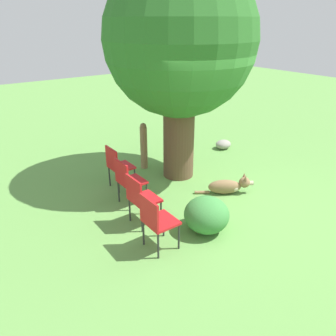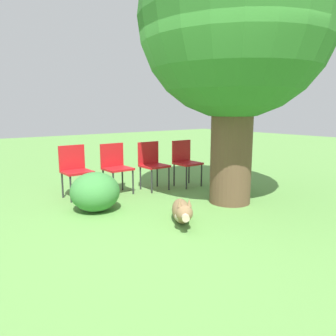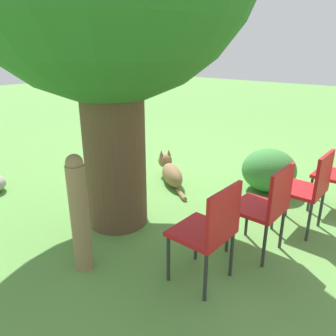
{
  "view_description": "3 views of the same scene",
  "coord_description": "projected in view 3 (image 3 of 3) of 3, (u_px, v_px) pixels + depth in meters",
  "views": [
    {
      "loc": [
        -4.13,
        -3.79,
        3.05
      ],
      "look_at": [
        -0.95,
        0.59,
        0.59
      ],
      "focal_mm": 35.0,
      "sensor_mm": 36.0,
      "label": 1
    },
    {
      "loc": [
        3.14,
        -2.62,
        1.44
      ],
      "look_at": [
        -1.18,
        0.74,
        0.47
      ],
      "focal_mm": 35.0,
      "sensor_mm": 36.0,
      "label": 2
    },
    {
      "loc": [
        -2.71,
        3.32,
        1.81
      ],
      "look_at": [
        0.02,
        0.1,
        0.25
      ],
      "focal_mm": 35.0,
      "sensor_mm": 36.0,
      "label": 3
    }
  ],
  "objects": [
    {
      "name": "ground_plane",
      "position": [
        174.0,
        183.0,
        4.65
      ],
      "size": [
        30.0,
        30.0,
        0.0
      ],
      "primitive_type": "plane",
      "color": "#609947"
    },
    {
      "name": "dog",
      "position": [
        171.0,
        172.0,
        4.63
      ],
      "size": [
        0.96,
        0.7,
        0.4
      ],
      "rotation": [
        0.0,
        0.0,
        5.69
      ],
      "color": "olive",
      "rests_on": "ground_plane"
    },
    {
      "name": "fence_post",
      "position": [
        79.0,
        213.0,
        2.69
      ],
      "size": [
        0.15,
        0.15,
        1.04
      ],
      "color": "#937551",
      "rests_on": "ground_plane"
    },
    {
      "name": "red_chair_1",
      "position": [
        309.0,
        186.0,
        3.28
      ],
      "size": [
        0.42,
        0.44,
        0.86
      ],
      "rotation": [
        0.0,
        0.0,
        0.0
      ],
      "color": "red",
      "rests_on": "ground_plane"
    },
    {
      "name": "red_chair_2",
      "position": [
        266.0,
        204.0,
        2.9
      ],
      "size": [
        0.42,
        0.44,
        0.86
      ],
      "rotation": [
        0.0,
        0.0,
        0.0
      ],
      "color": "red",
      "rests_on": "ground_plane"
    },
    {
      "name": "red_chair_3",
      "position": [
        210.0,
        228.0,
        2.52
      ],
      "size": [
        0.42,
        0.44,
        0.86
      ],
      "rotation": [
        0.0,
        0.0,
        0.0
      ],
      "color": "red",
      "rests_on": "ground_plane"
    },
    {
      "name": "low_shrub",
      "position": [
        269.0,
        170.0,
        4.34
      ],
      "size": [
        0.71,
        0.71,
        0.56
      ],
      "color": "#3D843D",
      "rests_on": "ground_plane"
    }
  ]
}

